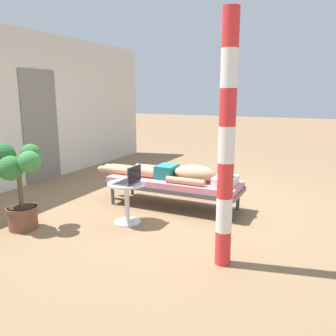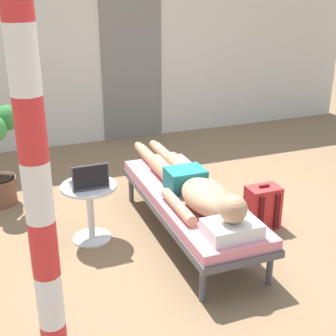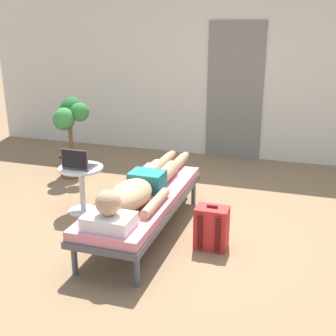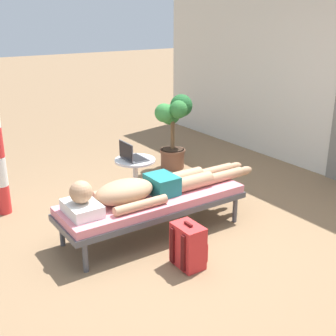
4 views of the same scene
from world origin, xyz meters
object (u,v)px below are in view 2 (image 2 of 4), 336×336
object	(u,v)px
backpack	(262,207)
side_table	(90,203)
person_reclining	(194,187)
laptop	(89,181)
porch_post	(38,192)
lounge_chair	(190,202)

from	to	relation	value
backpack	side_table	bearing A→B (deg)	167.40
person_reclining	side_table	distance (m)	0.91
person_reclining	backpack	bearing A→B (deg)	1.00
person_reclining	laptop	world-z (taller)	laptop
porch_post	side_table	bearing A→B (deg)	69.48
person_reclining	side_table	bearing A→B (deg)	156.86
lounge_chair	porch_post	world-z (taller)	porch_post
side_table	backpack	world-z (taller)	side_table
person_reclining	laptop	size ratio (longest dim) A/B	7.00
side_table	person_reclining	bearing A→B (deg)	-23.14
person_reclining	porch_post	bearing A→B (deg)	-141.91
backpack	laptop	bearing A→B (deg)	169.25
lounge_chair	side_table	size ratio (longest dim) A/B	3.72
side_table	porch_post	distance (m)	1.71
porch_post	backpack	bearing A→B (deg)	27.63
backpack	porch_post	world-z (taller)	porch_post
person_reclining	laptop	xyz separation A→B (m)	(-0.83, 0.30, 0.07)
person_reclining	side_table	xyz separation A→B (m)	(-0.83, 0.35, -0.16)
lounge_chair	person_reclining	size ratio (longest dim) A/B	0.90
lounge_chair	person_reclining	distance (m)	0.19
person_reclining	porch_post	xyz separation A→B (m)	(-1.35, -1.06, 0.65)
side_table	backpack	distance (m)	1.57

